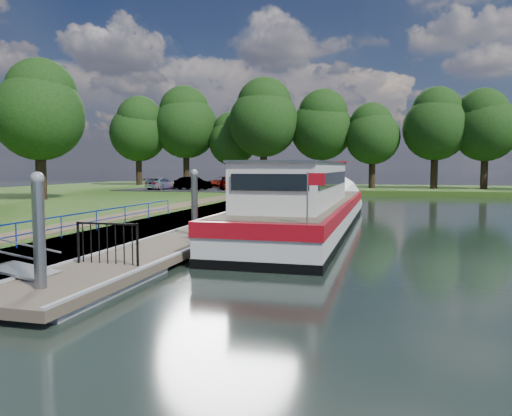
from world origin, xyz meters
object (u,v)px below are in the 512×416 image
(barge, at_px, (309,207))
(car_c, at_px, (162,184))
(pontoon, at_px, (230,227))
(car_b, at_px, (193,183))
(car_d, at_px, (223,182))
(car_a, at_px, (228,183))

(barge, relative_size, car_c, 5.39)
(pontoon, bearing_deg, barge, 22.32)
(car_b, relative_size, car_d, 0.91)
(pontoon, height_order, car_a, car_a)
(pontoon, bearing_deg, car_a, 108.19)
(car_c, xyz_separation_m, car_d, (4.55, 5.34, 0.01))
(car_b, bearing_deg, barge, -126.82)
(car_a, distance_m, car_d, 4.50)
(car_b, height_order, car_c, car_b)
(car_a, relative_size, car_d, 0.89)
(car_c, bearing_deg, car_d, -119.70)
(car_a, bearing_deg, barge, -85.86)
(car_c, bearing_deg, pontoon, 133.28)
(pontoon, xyz_separation_m, car_c, (-14.15, 22.17, 1.22))
(barge, bearing_deg, car_a, 117.22)
(car_b, bearing_deg, car_c, 109.96)
(barge, bearing_deg, pontoon, -157.68)
(pontoon, relative_size, car_b, 7.91)
(car_d, bearing_deg, car_a, -47.72)
(car_a, bearing_deg, car_c, 167.95)
(car_a, xyz_separation_m, car_d, (-1.90, 4.08, -0.05))
(car_b, bearing_deg, car_a, -51.93)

